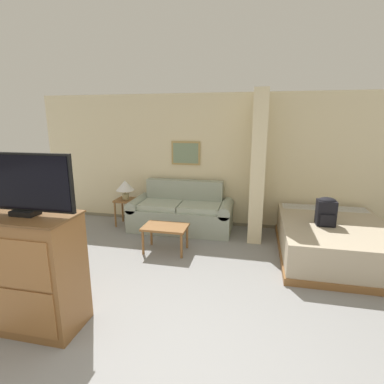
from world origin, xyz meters
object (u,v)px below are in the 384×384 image
object	(u,v)px
tv_dresser	(33,272)
backpack	(326,211)
couch	(181,213)
tv	(21,184)
coffee_table	(165,229)
bed	(333,239)
table_lamp	(125,186)

from	to	relation	value
tv_dresser	backpack	distance (m)	3.92
couch	tv	bearing A→B (deg)	-103.66
backpack	couch	bearing A→B (deg)	161.40
coffee_table	tv_dresser	bearing A→B (deg)	-110.42
couch	tv_dresser	distance (m)	3.19
bed	couch	bearing A→B (deg)	165.54
coffee_table	bed	bearing A→B (deg)	8.40
table_lamp	tv	bearing A→B (deg)	-82.59
backpack	tv_dresser	bearing A→B (deg)	-144.66
coffee_table	backpack	bearing A→B (deg)	5.57
couch	bed	distance (m)	2.71
coffee_table	table_lamp	world-z (taller)	table_lamp
tv	bed	size ratio (longest dim) A/B	0.51
tv_dresser	tv	world-z (taller)	tv
table_lamp	tv_dresser	size ratio (longest dim) A/B	0.32
table_lamp	backpack	bearing A→B (deg)	-12.69
coffee_table	tv_dresser	world-z (taller)	tv_dresser
coffee_table	bed	xyz separation A→B (m)	(2.62, 0.39, -0.09)
tv	table_lamp	bearing A→B (deg)	97.41
coffee_table	tv	size ratio (longest dim) A/B	0.66
tv_dresser	backpack	world-z (taller)	tv_dresser
couch	coffee_table	xyz separation A→B (m)	(0.00, -1.06, 0.05)
table_lamp	tv_dresser	xyz separation A→B (m)	(0.40, -3.08, -0.21)
table_lamp	bed	distance (m)	3.86
bed	coffee_table	bearing A→B (deg)	-171.60
tv	backpack	bearing A→B (deg)	35.33
tv_dresser	bed	bearing A→B (deg)	35.61
tv_dresser	couch	bearing A→B (deg)	76.34
coffee_table	tv	distance (m)	2.45
table_lamp	tv_dresser	bearing A→B (deg)	-82.59
tv_dresser	tv	bearing A→B (deg)	90.00
coffee_table	bed	distance (m)	2.65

